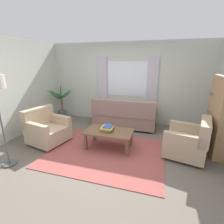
# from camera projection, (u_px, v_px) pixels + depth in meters

# --- Properties ---
(ground_plane) EXTENTS (6.24, 6.24, 0.00)m
(ground_plane) POSITION_uv_depth(u_px,v_px,m) (106.00, 152.00, 3.80)
(ground_plane) COLOR #6B6056
(wall_back) EXTENTS (5.32, 0.12, 2.60)m
(wall_back) POSITION_uv_depth(u_px,v_px,m) (127.00, 83.00, 5.50)
(wall_back) COLOR beige
(wall_back) RESTS_ON ground_plane
(wall_left) EXTENTS (0.12, 4.40, 2.60)m
(wall_left) POSITION_uv_depth(u_px,v_px,m) (5.00, 90.00, 4.15)
(wall_left) COLOR beige
(wall_left) RESTS_ON ground_plane
(window_with_curtains) EXTENTS (1.98, 0.07, 1.40)m
(window_with_curtains) POSITION_uv_depth(u_px,v_px,m) (127.00, 79.00, 5.38)
(window_with_curtains) COLOR white
(area_rug) EXTENTS (2.59, 2.03, 0.01)m
(area_rug) POSITION_uv_depth(u_px,v_px,m) (106.00, 152.00, 3.80)
(area_rug) COLOR #9E4C47
(area_rug) RESTS_ON ground_plane
(couch) EXTENTS (1.90, 0.82, 0.92)m
(couch) POSITION_uv_depth(u_px,v_px,m) (124.00, 116.00, 5.16)
(couch) COLOR gray
(couch) RESTS_ON ground_plane
(armchair_left) EXTENTS (0.98, 0.99, 0.88)m
(armchair_left) POSITION_uv_depth(u_px,v_px,m) (47.00, 129.00, 4.19)
(armchair_left) COLOR tan
(armchair_left) RESTS_ON ground_plane
(armchair_right) EXTENTS (0.98, 0.99, 0.88)m
(armchair_right) POSITION_uv_depth(u_px,v_px,m) (189.00, 141.00, 3.55)
(armchair_right) COLOR tan
(armchair_right) RESTS_ON ground_plane
(coffee_table) EXTENTS (1.10, 0.64, 0.44)m
(coffee_table) POSITION_uv_depth(u_px,v_px,m) (109.00, 133.00, 3.90)
(coffee_table) COLOR brown
(coffee_table) RESTS_ON ground_plane
(book_stack_on_table) EXTENTS (0.30, 0.35, 0.11)m
(book_stack_on_table) POSITION_uv_depth(u_px,v_px,m) (108.00, 128.00, 3.91)
(book_stack_on_table) COLOR gold
(book_stack_on_table) RESTS_ON coffee_table
(potted_plant) EXTENTS (1.10, 1.10, 1.25)m
(potted_plant) POSITION_uv_depth(u_px,v_px,m) (61.00, 104.00, 5.84)
(potted_plant) COLOR #56565B
(potted_plant) RESTS_ON ground_plane
(bookshelf) EXTENTS (0.30, 0.94, 1.72)m
(bookshelf) POSITION_uv_depth(u_px,v_px,m) (218.00, 120.00, 3.63)
(bookshelf) COLOR #A87F56
(bookshelf) RESTS_ON ground_plane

